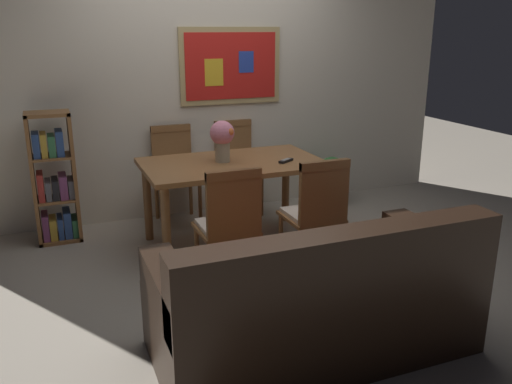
{
  "coord_description": "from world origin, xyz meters",
  "views": [
    {
      "loc": [
        -1.52,
        -3.61,
        1.79
      ],
      "look_at": [
        -0.14,
        -0.17,
        0.65
      ],
      "focal_mm": 37.54,
      "sensor_mm": 36.0,
      "label": 1
    }
  ],
  "objects": [
    {
      "name": "bookshelf",
      "position": [
        -1.49,
        1.11,
        0.51
      ],
      "size": [
        0.36,
        0.28,
        1.13
      ],
      "color": "brown",
      "rests_on": "ground_plane"
    },
    {
      "name": "dining_chair_near_left",
      "position": [
        -0.41,
        -0.35,
        0.54
      ],
      "size": [
        0.4,
        0.41,
        0.91
      ],
      "color": "brown",
      "rests_on": "ground_plane"
    },
    {
      "name": "dining_chair_far_left",
      "position": [
        -0.41,
        1.24,
        0.54
      ],
      "size": [
        0.4,
        0.41,
        0.91
      ],
      "color": "brown",
      "rests_on": "ground_plane"
    },
    {
      "name": "dining_chair_far_right",
      "position": [
        0.23,
        1.29,
        0.54
      ],
      "size": [
        0.4,
        0.41,
        0.91
      ],
      "color": "brown",
      "rests_on": "ground_plane"
    },
    {
      "name": "ground_plane",
      "position": [
        0.0,
        0.0,
        0.0
      ],
      "size": [
        12.0,
        12.0,
        0.0
      ],
      "primitive_type": "plane",
      "color": "gray"
    },
    {
      "name": "leather_couch",
      "position": [
        -0.21,
        -1.26,
        0.31
      ],
      "size": [
        1.8,
        0.84,
        0.84
      ],
      "color": "black",
      "rests_on": "ground_plane"
    },
    {
      "name": "flower_vase",
      "position": [
        -0.17,
        0.49,
        0.94
      ],
      "size": [
        0.2,
        0.2,
        0.34
      ],
      "color": "tan",
      "rests_on": "dining_table"
    },
    {
      "name": "dining_table",
      "position": [
        -0.1,
        0.46,
        0.63
      ],
      "size": [
        1.48,
        0.9,
        0.73
      ],
      "color": "brown",
      "rests_on": "ground_plane"
    },
    {
      "name": "dining_chair_near_right",
      "position": [
        0.26,
        -0.35,
        0.54
      ],
      "size": [
        0.4,
        0.41,
        0.91
      ],
      "color": "brown",
      "rests_on": "ground_plane"
    },
    {
      "name": "potted_ivy",
      "position": [
        1.23,
        1.12,
        0.27
      ],
      "size": [
        0.31,
        0.31,
        0.52
      ],
      "color": "brown",
      "rests_on": "ground_plane"
    },
    {
      "name": "wall_back_with_painting",
      "position": [
        0.0,
        1.46,
        1.3
      ],
      "size": [
        5.2,
        0.14,
        2.6
      ],
      "color": "beige",
      "rests_on": "ground_plane"
    },
    {
      "name": "tv_remote",
      "position": [
        0.31,
        0.28,
        0.74
      ],
      "size": [
        0.16,
        0.12,
        0.02
      ],
      "color": "black",
      "rests_on": "dining_table"
    }
  ]
}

